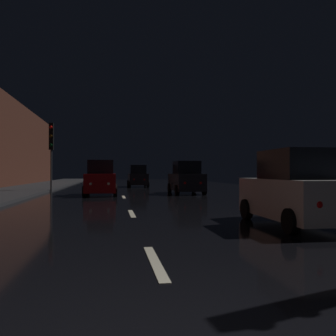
# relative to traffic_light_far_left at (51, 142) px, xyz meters

# --- Properties ---
(ground) EXTENTS (26.86, 84.00, 0.02)m
(ground) POSITION_rel_traffic_light_far_left_xyz_m (4.93, 0.39, -3.57)
(ground) COLOR black
(sidewalk_left) EXTENTS (4.40, 84.00, 0.15)m
(sidewalk_left) POSITION_rel_traffic_light_far_left_xyz_m (-2.30, 0.39, -3.48)
(sidewalk_left) COLOR #28282B
(sidewalk_left) RESTS_ON ground
(lane_centerline) EXTENTS (0.16, 16.90, 0.01)m
(lane_centerline) POSITION_rel_traffic_light_far_left_xyz_m (4.93, -14.02, -3.55)
(lane_centerline) COLOR beige
(lane_centerline) RESTS_ON ground
(traffic_light_far_left) EXTENTS (0.31, 0.46, 4.89)m
(traffic_light_far_left) POSITION_rel_traffic_light_far_left_xyz_m (0.00, 0.00, 0.00)
(traffic_light_far_left) COLOR #38383A
(traffic_light_far_left) RESTS_ON ground
(car_approaching_headlights) EXTENTS (1.94, 4.19, 2.11)m
(car_approaching_headlights) POSITION_rel_traffic_light_far_left_xyz_m (3.61, -4.44, -2.59)
(car_approaching_headlights) COLOR maroon
(car_approaching_headlights) RESTS_ON ground
(car_parked_right_near) EXTENTS (1.82, 3.94, 1.99)m
(car_parked_right_near) POSITION_rel_traffic_light_far_left_xyz_m (9.06, -17.77, -2.65)
(car_parked_right_near) COLOR silver
(car_parked_right_near) RESTS_ON ground
(car_parked_right_far) EXTENTS (1.92, 4.16, 2.10)m
(car_parked_right_far) POSITION_rel_traffic_light_far_left_xyz_m (9.06, -3.64, -2.60)
(car_parked_right_far) COLOR black
(car_parked_right_far) RESTS_ON ground
(car_distant_taillights) EXTENTS (1.88, 4.07, 2.05)m
(car_distant_taillights) POSITION_rel_traffic_light_far_left_xyz_m (6.70, 7.51, -2.62)
(car_distant_taillights) COLOR black
(car_distant_taillights) RESTS_ON ground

